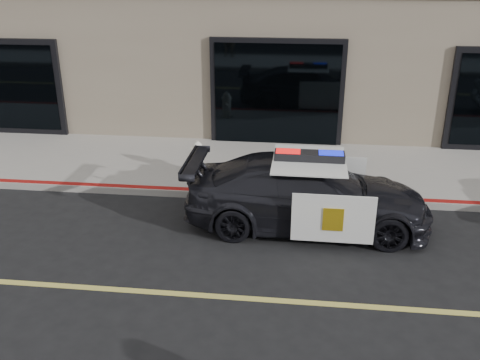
# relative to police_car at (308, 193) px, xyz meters

# --- Properties ---
(ground) EXTENTS (120.00, 120.00, 0.00)m
(ground) POSITION_rel_police_car_xyz_m (0.17, -2.49, -0.67)
(ground) COLOR black
(ground) RESTS_ON ground
(sidewalk_n) EXTENTS (60.00, 3.50, 0.15)m
(sidewalk_n) POSITION_rel_police_car_xyz_m (0.17, 2.76, -0.59)
(sidewalk_n) COLOR gray
(sidewalk_n) RESTS_ON ground
(police_car) EXTENTS (2.11, 4.57, 1.49)m
(police_car) POSITION_rel_police_car_xyz_m (0.00, 0.00, 0.00)
(police_car) COLOR black
(police_car) RESTS_ON ground
(fire_hydrant) EXTENTS (0.35, 0.49, 0.78)m
(fire_hydrant) POSITION_rel_police_car_xyz_m (-2.47, 1.99, -0.15)
(fire_hydrant) COLOR silver
(fire_hydrant) RESTS_ON sidewalk_n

